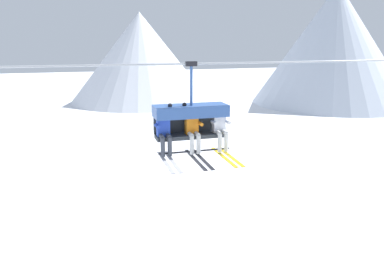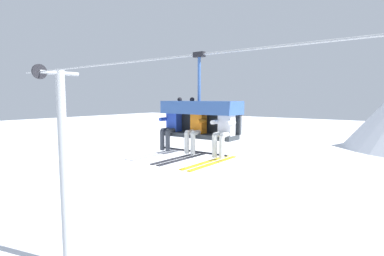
{
  "view_description": "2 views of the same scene",
  "coord_description": "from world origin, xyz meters",
  "views": [
    {
      "loc": [
        -2.75,
        -9.9,
        8.61
      ],
      "look_at": [
        -0.15,
        -0.85,
        6.4
      ],
      "focal_mm": 35.0,
      "sensor_mm": 36.0,
      "label": 1
    },
    {
      "loc": [
        3.87,
        -6.48,
        7.05
      ],
      "look_at": [
        -0.32,
        -0.84,
        6.35
      ],
      "focal_mm": 28.0,
      "sensor_mm": 36.0,
      "label": 2
    }
  ],
  "objects": [
    {
      "name": "chairlift_chair",
      "position": [
        -0.15,
        -0.73,
        6.7
      ],
      "size": [
        1.91,
        0.74,
        2.27
      ],
      "color": "#33383D"
    },
    {
      "name": "mountain_peak_central",
      "position": [
        30.24,
        34.88,
        7.94
      ],
      "size": [
        21.28,
        21.28,
        15.89
      ],
      "color": "silver",
      "rests_on": "ground_plane"
    },
    {
      "name": "lift_cable",
      "position": [
        1.54,
        -0.8,
        8.04
      ],
      "size": [
        20.03,
        0.05,
        0.05
      ],
      "color": "#9EA3A8"
    },
    {
      "name": "mountain_peak_west",
      "position": [
        5.21,
        44.53,
        6.26
      ],
      "size": [
        20.08,
        20.08,
        12.52
      ],
      "color": "white",
      "rests_on": "ground_plane"
    },
    {
      "name": "skier_white",
      "position": [
        0.6,
        -0.95,
        6.4
      ],
      "size": [
        0.46,
        1.7,
        1.23
      ],
      "color": "silver"
    },
    {
      "name": "skier_blue",
      "position": [
        -0.9,
        -0.94,
        6.42
      ],
      "size": [
        0.48,
        1.7,
        1.34
      ],
      "color": "#2847B7"
    },
    {
      "name": "skier_orange",
      "position": [
        -0.15,
        -0.94,
        6.42
      ],
      "size": [
        0.48,
        1.7,
        1.34
      ],
      "color": "orange"
    }
  ]
}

